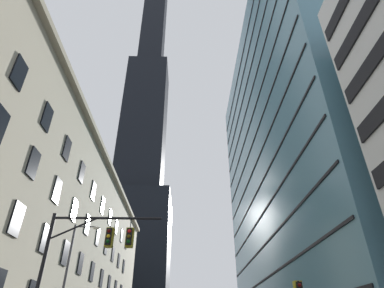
{
  "coord_description": "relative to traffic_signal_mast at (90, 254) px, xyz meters",
  "views": [
    {
      "loc": [
        0.33,
        -12.62,
        1.55
      ],
      "look_at": [
        1.02,
        21.51,
        22.5
      ],
      "focal_mm": 29.35,
      "sensor_mm": 36.0,
      "label": 1
    }
  ],
  "objects": [
    {
      "name": "station_building",
      "position": [
        -14.16,
        22.3,
        6.3
      ],
      "size": [
        16.56,
        66.36,
        23.27
      ],
      "color": "#B2A88E",
      "rests_on": "ground"
    },
    {
      "name": "dark_skyscraper",
      "position": [
        -12.39,
        89.14,
        57.13
      ],
      "size": [
        24.2,
        24.2,
        209.87
      ],
      "color": "black",
      "rests_on": "ground"
    },
    {
      "name": "glass_office_midrise",
      "position": [
        23.04,
        26.56,
        21.25
      ],
      "size": [
        14.62,
        50.93,
        53.13
      ],
      "color": "teal",
      "rests_on": "ground"
    },
    {
      "name": "traffic_signal_mast",
      "position": [
        0.0,
        0.0,
        0.0
      ],
      "size": [
        6.27,
        0.63,
        7.36
      ],
      "color": "black",
      "rests_on": "sidewalk_left"
    },
    {
      "name": "street_lamppost",
      "position": [
        -3.34,
        7.13,
        0.01
      ],
      "size": [
        2.05,
        0.32,
        8.91
      ],
      "color": "#47474C",
      "rests_on": "sidewalk_left"
    }
  ]
}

